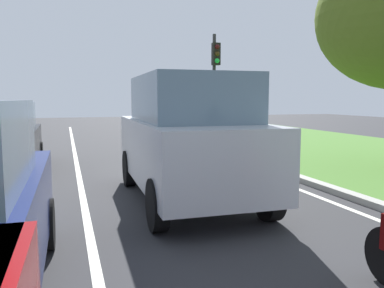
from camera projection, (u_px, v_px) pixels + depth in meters
name	position (u px, v px, depth m)	size (l,w,h in m)	color
ground_plane	(103.00, 166.00, 10.94)	(60.00, 60.00, 0.00)	#2D2D30
lane_line_center	(77.00, 167.00, 10.73)	(0.12, 32.00, 0.01)	silver
lane_line_right_edge	(222.00, 160.00, 12.05)	(0.12, 32.00, 0.01)	silver
grass_verge_right	(353.00, 152.00, 13.55)	(9.00, 48.00, 0.06)	#47752D
curb_right	(237.00, 157.00, 12.19)	(0.24, 48.00, 0.12)	#9E9B93
car_suv_ahead	(188.00, 138.00, 7.09)	(2.07, 4.55, 2.28)	#B7BABF
car_hatchback_far	(4.00, 137.00, 10.10)	(1.76, 3.72, 1.78)	black
traffic_light_near_right	(215.00, 71.00, 16.23)	(0.32, 0.50, 4.54)	#2D2D2D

